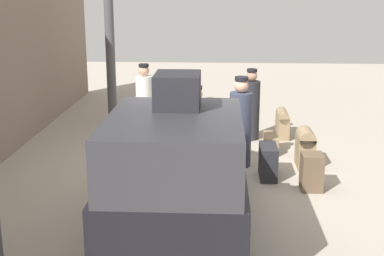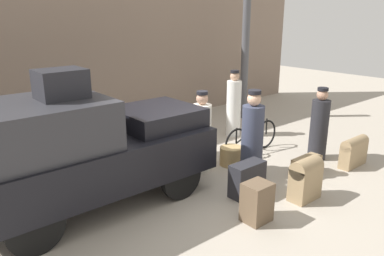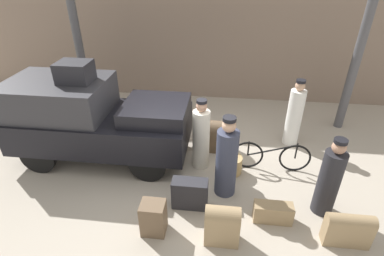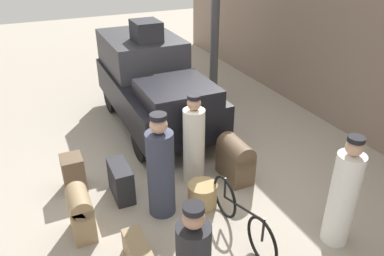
% 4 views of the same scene
% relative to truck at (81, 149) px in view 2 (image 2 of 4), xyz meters
% --- Properties ---
extents(ground_plane, '(30.00, 30.00, 0.00)m').
position_rel_truck_xyz_m(ground_plane, '(2.08, -0.25, -1.04)').
color(ground_plane, '#A89E8E').
extents(station_building_facade, '(16.00, 0.15, 4.50)m').
position_rel_truck_xyz_m(station_building_facade, '(2.08, 3.82, 1.21)').
color(station_building_facade, gray).
rests_on(station_building_facade, ground).
extents(canopy_pillar_right, '(0.23, 0.23, 3.71)m').
position_rel_truck_xyz_m(canopy_pillar_right, '(6.21, 2.17, 0.82)').
color(canopy_pillar_right, '#4C4C51').
rests_on(canopy_pillar_right, ground).
extents(truck, '(3.99, 1.74, 1.90)m').
position_rel_truck_xyz_m(truck, '(0.00, 0.00, 0.00)').
color(truck, black).
rests_on(truck, ground).
extents(bicycle, '(1.73, 0.04, 0.73)m').
position_rel_truck_xyz_m(bicycle, '(4.06, -0.07, -0.68)').
color(bicycle, black).
rests_on(bicycle, ground).
extents(wicker_basket, '(0.48, 0.48, 0.40)m').
position_rel_truck_xyz_m(wicker_basket, '(3.18, -0.27, -0.84)').
color(wicker_basket, tan).
rests_on(wicker_basket, ground).
extents(conductor_in_dark_uniform, '(0.38, 0.38, 1.67)m').
position_rel_truck_xyz_m(conductor_in_dark_uniform, '(2.49, -0.11, -0.27)').
color(conductor_in_dark_uniform, silver).
rests_on(conductor_in_dark_uniform, ground).
extents(porter_carrying_trunk, '(0.39, 0.39, 1.61)m').
position_rel_truck_xyz_m(porter_carrying_trunk, '(4.92, -1.24, -0.31)').
color(porter_carrying_trunk, '#232328').
rests_on(porter_carrying_trunk, ground).
extents(porter_standing_middle, '(0.43, 0.43, 1.74)m').
position_rel_truck_xyz_m(porter_standing_middle, '(3.06, -0.94, -0.24)').
color(porter_standing_middle, '#33384C').
rests_on(porter_standing_middle, ground).
extents(porter_lifting_near_truck, '(0.38, 0.38, 1.73)m').
position_rel_truck_xyz_m(porter_lifting_near_truck, '(4.70, 1.14, -0.24)').
color(porter_lifting_near_truck, white).
rests_on(porter_lifting_near_truck, ground).
extents(trunk_barrel_dark, '(0.75, 0.25, 0.63)m').
position_rel_truck_xyz_m(trunk_barrel_dark, '(5.12, -1.99, -0.70)').
color(trunk_barrel_dark, '#937A56').
rests_on(trunk_barrel_dark, ground).
extents(trunk_wicker_pale, '(0.68, 0.30, 0.60)m').
position_rel_truck_xyz_m(trunk_wicker_pale, '(2.40, -1.43, -0.73)').
color(trunk_wicker_pale, '#232328').
rests_on(trunk_wicker_pale, ground).
extents(trunk_large_brown, '(0.70, 0.27, 0.37)m').
position_rel_truck_xyz_m(trunk_large_brown, '(3.95, -1.62, -0.85)').
color(trunk_large_brown, '#937A56').
rests_on(trunk_large_brown, ground).
extents(trunk_umber_medium, '(0.72, 0.42, 0.79)m').
position_rel_truck_xyz_m(trunk_umber_medium, '(2.74, 0.60, -0.62)').
color(trunk_umber_medium, brown).
rests_on(trunk_umber_medium, ground).
extents(suitcase_small_leather, '(0.58, 0.32, 0.76)m').
position_rel_truck_xyz_m(suitcase_small_leather, '(3.04, -2.19, -0.63)').
color(suitcase_small_leather, '#937A56').
rests_on(suitcase_small_leather, ground).
extents(suitcase_black_upright, '(0.42, 0.36, 0.64)m').
position_rel_truck_xyz_m(suitcase_black_upright, '(1.85, -2.12, -0.72)').
color(suitcase_black_upright, brown).
rests_on(suitcase_black_upright, ground).
extents(trunk_on_truck_roof, '(0.69, 0.57, 0.43)m').
position_rel_truck_xyz_m(trunk_on_truck_roof, '(-0.22, 0.00, 1.08)').
color(trunk_on_truck_roof, '#232328').
rests_on(trunk_on_truck_roof, truck).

